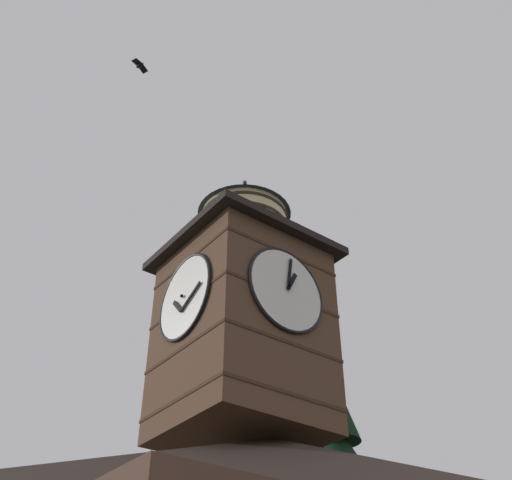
# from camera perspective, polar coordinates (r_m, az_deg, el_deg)

# --- Properties ---
(clock_tower) EXTENTS (4.76, 4.76, 9.29)m
(clock_tower) POSITION_cam_1_polar(r_m,az_deg,el_deg) (19.69, -1.17, -6.18)
(clock_tower) COLOR brown
(clock_tower) RESTS_ON building_main
(flying_bird_high) EXTENTS (0.66, 0.43, 0.17)m
(flying_bird_high) POSITION_cam_1_polar(r_m,az_deg,el_deg) (22.51, -10.26, 14.99)
(flying_bird_high) COLOR black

